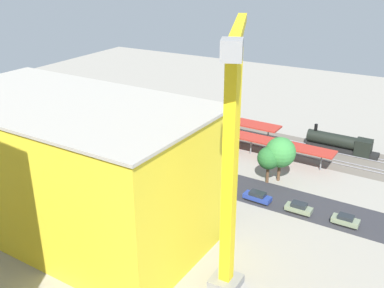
# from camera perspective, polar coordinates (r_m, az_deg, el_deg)

# --- Properties ---
(ground_plane) EXTENTS (190.58, 190.58, 0.00)m
(ground_plane) POSITION_cam_1_polar(r_m,az_deg,el_deg) (87.71, 0.84, -3.21)
(ground_plane) COLOR gray
(ground_plane) RESTS_ON ground
(rail_bed) EXTENTS (119.52, 17.68, 0.01)m
(rail_bed) POSITION_cam_1_polar(r_m,az_deg,el_deg) (104.20, 6.18, 0.99)
(rail_bed) COLOR #665E54
(rail_bed) RESTS_ON ground
(street_asphalt) EXTENTS (119.37, 13.43, 0.01)m
(street_asphalt) POSITION_cam_1_polar(r_m,az_deg,el_deg) (85.70, 0.00, -3.87)
(street_asphalt) COLOR #2D2D33
(street_asphalt) RESTS_ON ground
(track_rails) EXTENTS (119.04, 11.25, 0.12)m
(track_rails) POSITION_cam_1_polar(r_m,az_deg,el_deg) (104.14, 6.18, 1.09)
(track_rails) COLOR #9E9EA8
(track_rails) RESTS_ON ground
(platform_canopy_near) EXTENTS (49.79, 5.92, 3.95)m
(platform_canopy_near) POSITION_cam_1_polar(r_m,az_deg,el_deg) (96.71, 3.60, 1.72)
(platform_canopy_near) COLOR #A82D23
(platform_canopy_near) RESTS_ON ground
(platform_canopy_far) EXTENTS (46.51, 6.13, 4.31)m
(platform_canopy_far) POSITION_cam_1_polar(r_m,az_deg,el_deg) (107.62, -0.52, 4.17)
(platform_canopy_far) COLOR #A82D23
(platform_canopy_far) RESTS_ON ground
(locomotive) EXTENTS (15.09, 3.29, 5.09)m
(locomotive) POSITION_cam_1_polar(r_m,az_deg,el_deg) (99.97, 18.69, 0.02)
(locomotive) COLOR black
(locomotive) RESTS_ON ground
(freight_coach_far) EXTENTS (17.29, 3.57, 6.00)m
(freight_coach_far) POSITION_cam_1_polar(r_m,az_deg,el_deg) (109.17, -3.26, 3.88)
(freight_coach_far) COLOR black
(freight_coach_far) RESTS_ON ground
(parked_car_0) EXTENTS (4.17, 1.89, 1.66)m
(parked_car_0) POSITION_cam_1_polar(r_m,az_deg,el_deg) (73.99, 19.04, -9.24)
(parked_car_0) COLOR black
(parked_car_0) RESTS_ON ground
(parked_car_1) EXTENTS (4.34, 1.88, 1.75)m
(parked_car_1) POSITION_cam_1_polar(r_m,az_deg,el_deg) (75.14, 13.49, -8.00)
(parked_car_1) COLOR black
(parked_car_1) RESTS_ON ground
(parked_car_2) EXTENTS (4.87, 2.19, 1.67)m
(parked_car_2) POSITION_cam_1_polar(r_m,az_deg,el_deg) (77.18, 8.36, -6.72)
(parked_car_2) COLOR black
(parked_car_2) RESTS_ON ground
(parked_car_3) EXTENTS (4.59, 2.10, 1.78)m
(parked_car_3) POSITION_cam_1_polar(r_m,az_deg,el_deg) (79.17, 3.33, -5.65)
(parked_car_3) COLOR black
(parked_car_3) RESTS_ON ground
(parked_car_4) EXTENTS (4.87, 2.02, 1.68)m
(parked_car_4) POSITION_cam_1_polar(r_m,az_deg,el_deg) (83.03, -1.82, -4.22)
(parked_car_4) COLOR black
(parked_car_4) RESTS_ON ground
(parked_car_5) EXTENTS (4.25, 1.93, 1.68)m
(parked_car_5) POSITION_cam_1_polar(r_m,az_deg,el_deg) (86.32, -5.65, -3.23)
(parked_car_5) COLOR black
(parked_car_5) RESTS_ON ground
(construction_building) EXTENTS (42.77, 23.42, 19.56)m
(construction_building) POSITION_cam_1_polar(r_m,az_deg,el_deg) (68.38, -15.19, -2.85)
(construction_building) COLOR yellow
(construction_building) RESTS_ON ground
(construction_roof_slab) EXTENTS (43.39, 24.04, 0.40)m
(construction_roof_slab) POSITION_cam_1_polar(r_m,az_deg,el_deg) (64.83, -16.09, 5.13)
(construction_roof_slab) COLOR #ADA89E
(construction_roof_slab) RESTS_ON construction_building
(tower_crane) EXTENTS (10.71, 24.05, 31.65)m
(tower_crane) POSITION_cam_1_polar(r_m,az_deg,el_deg) (51.18, 5.10, 0.05)
(tower_crane) COLOR gray
(tower_crane) RESTS_ON ground
(box_truck_0) EXTENTS (9.88, 3.59, 3.12)m
(box_truck_0) POSITION_cam_1_polar(r_m,az_deg,el_deg) (76.88, 1.28, -5.89)
(box_truck_0) COLOR black
(box_truck_0) RESTS_ON ground
(box_truck_1) EXTENTS (8.90, 2.57, 3.42)m
(box_truck_1) POSITION_cam_1_polar(r_m,az_deg,el_deg) (87.63, -12.03, -2.56)
(box_truck_1) COLOR black
(box_truck_1) RESTS_ON ground
(street_tree_0) EXTENTS (4.37, 4.37, 7.56)m
(street_tree_0) POSITION_cam_1_polar(r_m,az_deg,el_deg) (104.51, -14.14, 3.61)
(street_tree_0) COLOR brown
(street_tree_0) RESTS_ON ground
(street_tree_1) EXTENTS (4.08, 4.08, 7.32)m
(street_tree_1) POSITION_cam_1_polar(r_m,az_deg,el_deg) (88.37, 1.11, 0.70)
(street_tree_1) COLOR brown
(street_tree_1) RESTS_ON ground
(street_tree_2) EXTENTS (5.60, 5.60, 8.52)m
(street_tree_2) POSITION_cam_1_polar(r_m,az_deg,el_deg) (82.54, 11.24, -1.06)
(street_tree_2) COLOR brown
(street_tree_2) RESTS_ON ground
(street_tree_3) EXTENTS (4.16, 4.16, 6.97)m
(street_tree_3) POSITION_cam_1_polar(r_m,az_deg,el_deg) (81.80, 9.78, -1.82)
(street_tree_3) COLOR brown
(street_tree_3) RESTS_ON ground
(street_tree_4) EXTENTS (4.75, 4.75, 6.57)m
(street_tree_4) POSITION_cam_1_polar(r_m,az_deg,el_deg) (106.54, -14.59, 3.27)
(street_tree_4) COLOR brown
(street_tree_4) RESTS_ON ground
(traffic_light) EXTENTS (0.50, 0.36, 6.75)m
(traffic_light) POSITION_cam_1_polar(r_m,az_deg,el_deg) (102.74, -12.55, 2.90)
(traffic_light) COLOR #333333
(traffic_light) RESTS_ON ground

